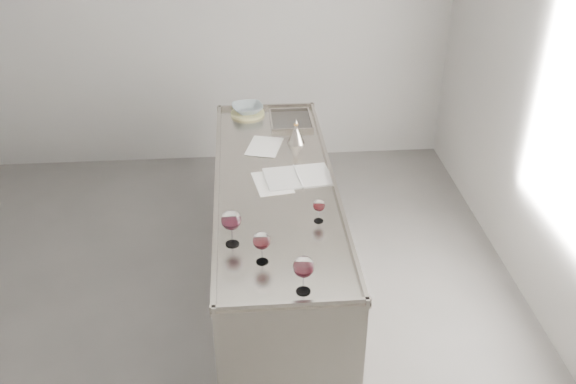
{
  "coord_description": "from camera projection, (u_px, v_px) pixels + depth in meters",
  "views": [
    {
      "loc": [
        0.3,
        -3.22,
        2.96
      ],
      "look_at": [
        0.56,
        0.04,
        1.02
      ],
      "focal_mm": 40.0,
      "sensor_mm": 36.0,
      "label": 1
    }
  ],
  "objects": [
    {
      "name": "trivet",
      "position": [
        248.0,
        113.0,
        4.97
      ],
      "size": [
        0.28,
        0.28,
        0.02
      ],
      "primitive_type": "cylinder",
      "rotation": [
        0.0,
        0.0,
        -0.07
      ],
      "color": "#CFCA86",
      "rests_on": "counter"
    },
    {
      "name": "wine_glass_right",
      "position": [
        304.0,
        268.0,
        3.06
      ],
      "size": [
        0.1,
        0.1,
        0.21
      ],
      "rotation": [
        0.0,
        0.0,
        -0.04
      ],
      "color": "white",
      "rests_on": "counter"
    },
    {
      "name": "wine_funnel",
      "position": [
        296.0,
        135.0,
        4.52
      ],
      "size": [
        0.13,
        0.13,
        0.19
      ],
      "rotation": [
        0.0,
        0.0,
        0.36
      ],
      "color": "#A39A91",
      "rests_on": "counter"
    },
    {
      "name": "ceramic_bowl",
      "position": [
        247.0,
        109.0,
        4.95
      ],
      "size": [
        0.27,
        0.27,
        0.06
      ],
      "primitive_type": "imported",
      "rotation": [
        0.0,
        0.0,
        0.18
      ],
      "color": "gray",
      "rests_on": "trivet"
    },
    {
      "name": "notebook",
      "position": [
        298.0,
        177.0,
        4.11
      ],
      "size": [
        0.45,
        0.34,
        0.02
      ],
      "rotation": [
        0.0,
        0.0,
        0.12
      ],
      "color": "silver",
      "rests_on": "counter"
    },
    {
      "name": "loose_paper_under",
      "position": [
        264.0,
        146.0,
        4.49
      ],
      "size": [
        0.29,
        0.36,
        0.0
      ],
      "primitive_type": "cube",
      "rotation": [
        0.0,
        0.0,
        -0.27
      ],
      "color": "white",
      "rests_on": "counter"
    },
    {
      "name": "counter",
      "position": [
        276.0,
        243.0,
        4.3
      ],
      "size": [
        0.77,
        2.42,
        0.97
      ],
      "color": "gray",
      "rests_on": "ground"
    },
    {
      "name": "room_shell",
      "position": [
        188.0,
        141.0,
        3.53
      ],
      "size": [
        4.54,
        5.04,
        2.84
      ],
      "color": "#555350",
      "rests_on": "ground"
    },
    {
      "name": "wine_glass_middle",
      "position": [
        262.0,
        241.0,
        3.28
      ],
      "size": [
        0.09,
        0.09,
        0.18
      ],
      "rotation": [
        0.0,
        0.0,
        0.34
      ],
      "color": "white",
      "rests_on": "counter"
    },
    {
      "name": "wine_glass_left",
      "position": [
        231.0,
        221.0,
        3.4
      ],
      "size": [
        0.11,
        0.11,
        0.21
      ],
      "rotation": [
        0.0,
        0.0,
        -0.26
      ],
      "color": "white",
      "rests_on": "counter"
    },
    {
      "name": "wine_glass_small",
      "position": [
        319.0,
        206.0,
        3.63
      ],
      "size": [
        0.07,
        0.07,
        0.14
      ],
      "rotation": [
        0.0,
        0.0,
        -0.11
      ],
      "color": "white",
      "rests_on": "counter"
    },
    {
      "name": "loose_paper_top",
      "position": [
        272.0,
        183.0,
        4.06
      ],
      "size": [
        0.27,
        0.34,
        0.0
      ],
      "primitive_type": "cube",
      "rotation": [
        0.0,
        0.0,
        0.16
      ],
      "color": "white",
      "rests_on": "counter"
    }
  ]
}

